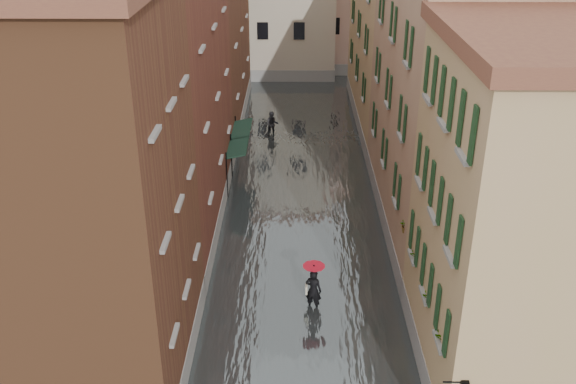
{
  "coord_description": "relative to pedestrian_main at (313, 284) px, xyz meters",
  "views": [
    {
      "loc": [
        -0.4,
        -19.67,
        15.55
      ],
      "look_at": [
        -0.65,
        6.2,
        3.0
      ],
      "focal_mm": 40.0,
      "sensor_mm": 36.0,
      "label": 1
    }
  ],
  "objects": [
    {
      "name": "building_right_mid",
      "position": [
        6.6,
        7.46,
        5.29
      ],
      "size": [
        6.0,
        14.0,
        13.0
      ],
      "primitive_type": "cube",
      "color": "tan",
      "rests_on": "ground"
    },
    {
      "name": "pedestrian_main",
      "position": [
        0.0,
        0.0,
        0.0
      ],
      "size": [
        0.89,
        0.89,
        2.06
      ],
      "color": "black",
      "rests_on": "ground"
    },
    {
      "name": "awning_far",
      "position": [
        -3.88,
        13.98,
        1.26
      ],
      "size": [
        1.09,
        3.27,
        2.8
      ],
      "color": "black",
      "rests_on": "ground"
    },
    {
      "name": "window_planters",
      "position": [
        3.72,
        -2.37,
        2.3
      ],
      "size": [
        0.59,
        7.83,
        0.84
      ],
      "color": "#965431",
      "rests_on": "ground"
    },
    {
      "name": "floodwater",
      "position": [
        -0.4,
        11.46,
        -1.11
      ],
      "size": [
        10.0,
        60.0,
        0.2
      ],
      "primitive_type": "cube",
      "color": "#424849",
      "rests_on": "ground"
    },
    {
      "name": "ground",
      "position": [
        -0.4,
        -1.54,
        -1.21
      ],
      "size": [
        120.0,
        120.0,
        0.0
      ],
      "primitive_type": "plane",
      "color": "#5B5B5D",
      "rests_on": "ground"
    },
    {
      "name": "building_right_far",
      "position": [
        6.6,
        22.46,
        4.54
      ],
      "size": [
        6.0,
        16.0,
        11.5
      ],
      "primitive_type": "cube",
      "color": "tan",
      "rests_on": "ground"
    },
    {
      "name": "building_left_mid",
      "position": [
        -7.4,
        7.46,
        5.04
      ],
      "size": [
        6.0,
        14.0,
        12.5
      ],
      "primitive_type": "cube",
      "color": "brown",
      "rests_on": "ground"
    },
    {
      "name": "pedestrian_far",
      "position": [
        -2.25,
        19.48,
        -0.34
      ],
      "size": [
        0.88,
        0.7,
        1.74
      ],
      "primitive_type": "imported",
      "rotation": [
        0.0,
        0.0,
        0.05
      ],
      "color": "black",
      "rests_on": "ground"
    },
    {
      "name": "awning_near",
      "position": [
        -3.89,
        11.15,
        1.25
      ],
      "size": [
        1.09,
        2.81,
        2.8
      ],
      "color": "black",
      "rests_on": "ground"
    },
    {
      "name": "building_left_far",
      "position": [
        -7.4,
        22.46,
        5.79
      ],
      "size": [
        6.0,
        16.0,
        14.0
      ],
      "primitive_type": "cube",
      "color": "brown",
      "rests_on": "ground"
    },
    {
      "name": "building_right_near",
      "position": [
        6.6,
        -3.54,
        4.54
      ],
      "size": [
        6.0,
        8.0,
        11.5
      ],
      "primitive_type": "cube",
      "color": "tan",
      "rests_on": "ground"
    },
    {
      "name": "building_left_near",
      "position": [
        -7.4,
        -3.54,
        5.29
      ],
      "size": [
        6.0,
        8.0,
        13.0
      ],
      "primitive_type": "cube",
      "color": "brown",
      "rests_on": "ground"
    }
  ]
}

